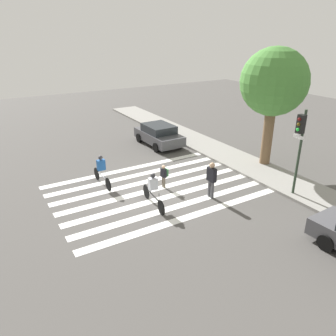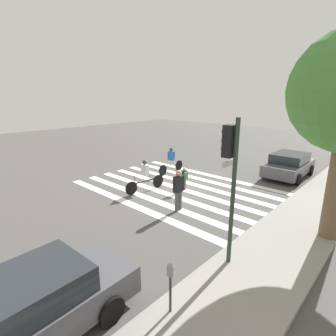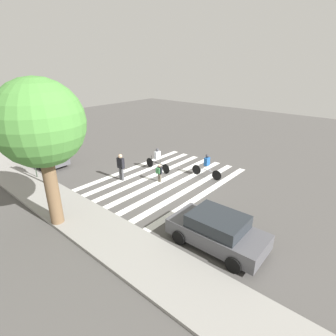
{
  "view_description": "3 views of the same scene",
  "coord_description": "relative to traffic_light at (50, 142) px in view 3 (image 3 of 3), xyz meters",
  "views": [
    {
      "loc": [
        13.1,
        -7.03,
        7.39
      ],
      "look_at": [
        0.89,
        0.25,
        1.44
      ],
      "focal_mm": 35.0,
      "sensor_mm": 36.0,
      "label": 1
    },
    {
      "loc": [
        10.0,
        8.62,
        4.73
      ],
      "look_at": [
        -0.02,
        -0.65,
        0.96
      ],
      "focal_mm": 28.0,
      "sensor_mm": 36.0,
      "label": 2
    },
    {
      "loc": [
        -10.39,
        11.84,
        7.17
      ],
      "look_at": [
        -0.61,
        0.41,
        1.09
      ],
      "focal_mm": 28.0,
      "sensor_mm": 36.0,
      "label": 3
    }
  ],
  "objects": [
    {
      "name": "cyclist_mid_street",
      "position": [
        -5.87,
        -7.39,
        -2.09
      ],
      "size": [
        2.24,
        0.41,
        1.62
      ],
      "rotation": [
        0.0,
        0.0,
        0.03
      ],
      "color": "black",
      "rests_on": "ground_plane"
    },
    {
      "name": "crosswalk_stripes",
      "position": [
        -4.02,
        -5.32,
        -2.95
      ],
      "size": [
        6.62,
        10.0,
        0.01
      ],
      "color": "white",
      "rests_on": "ground_plane"
    },
    {
      "name": "traffic_light",
      "position": [
        0.0,
        0.0,
        0.0
      ],
      "size": [
        0.6,
        0.5,
        4.22
      ],
      "color": "#283828",
      "rests_on": "ground_plane"
    },
    {
      "name": "pedestrian_adult_tall_backpack",
      "position": [
        -4.0,
        -4.78,
        -2.25
      ],
      "size": [
        0.36,
        0.32,
        1.21
      ],
      "rotation": [
        0.0,
        0.0,
        3.33
      ],
      "color": "#6B6051",
      "rests_on": "ground_plane"
    },
    {
      "name": "cyclist_near_curb",
      "position": [
        -2.55,
        -6.18,
        -2.09
      ],
      "size": [
        2.39,
        0.42,
        1.63
      ],
      "rotation": [
        0.0,
        0.0,
        -0.09
      ],
      "color": "black",
      "rests_on": "ground_plane"
    },
    {
      "name": "street_tree",
      "position": [
        -3.54,
        1.88,
        1.83
      ],
      "size": [
        3.7,
        3.7,
        6.71
      ],
      "color": "brown",
      "rests_on": "ground_plane"
    },
    {
      "name": "ground_plane",
      "position": [
        -4.02,
        -5.32,
        -2.96
      ],
      "size": [
        60.0,
        60.0,
        0.0
      ],
      "primitive_type": "plane",
      "color": "#4C4947"
    },
    {
      "name": "parking_meter",
      "position": [
        2.47,
        0.13,
        -1.95
      ],
      "size": [
        0.15,
        0.15,
        1.36
      ],
      "color": "#283828",
      "rests_on": "ground_plane"
    },
    {
      "name": "sidewalk_curb",
      "position": [
        -4.02,
        0.93,
        -2.89
      ],
      "size": [
        36.0,
        2.5,
        0.14
      ],
      "color": "gray",
      "rests_on": "ground_plane"
    },
    {
      "name": "pedestrian_child_with_backpack",
      "position": [
        -1.92,
        -3.4,
        -1.95
      ],
      "size": [
        0.5,
        0.27,
        1.78
      ],
      "rotation": [
        0.0,
        0.0,
        3.18
      ],
      "color": "#4C4C51",
      "rests_on": "ground_plane"
    },
    {
      "name": "car_parked_far_curb",
      "position": [
        4.96,
        -1.48,
        -2.2
      ],
      "size": [
        4.75,
        2.04,
        1.48
      ],
      "rotation": [
        0.0,
        0.0,
        0.04
      ],
      "color": "#4C4C51",
      "rests_on": "ground_plane"
    },
    {
      "name": "car_parked_dark_suv",
      "position": [
        -10.07,
        -1.66,
        -2.22
      ],
      "size": [
        4.05,
        2.08,
        1.45
      ],
      "rotation": [
        0.0,
        0.0,
        0.01
      ],
      "color": "#4C4C51",
      "rests_on": "ground_plane"
    }
  ]
}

